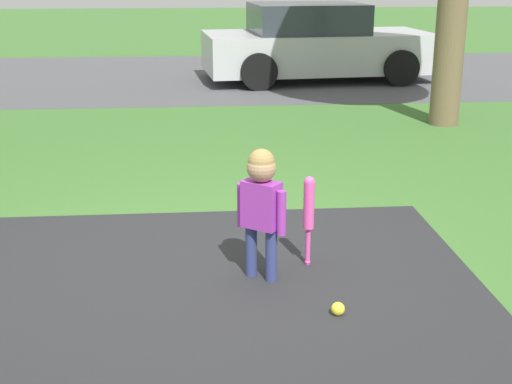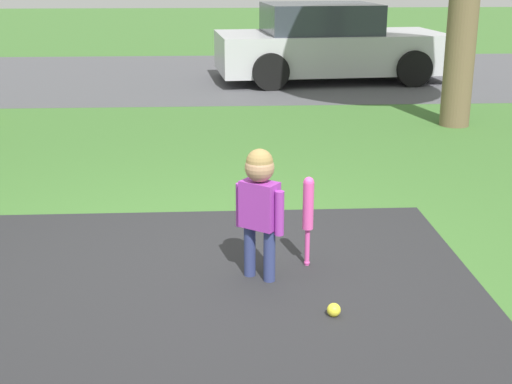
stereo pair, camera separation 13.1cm
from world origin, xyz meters
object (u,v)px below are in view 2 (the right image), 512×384
Objects in this scene: baseball_bat at (308,209)px; sports_ball at (334,310)px; child at (260,196)px; parked_car at (328,45)px.

baseball_bat is 7.73× the size of sports_ball.
parked_car reaches higher than child.
child is 0.87m from sports_ball.
parked_car reaches higher than sports_ball.
baseball_bat is at bearing 66.46° from child.
baseball_bat reaches higher than sports_ball.
parked_car is at bearing 115.24° from child.
parked_car is at bearing 81.63° from sports_ball.
sports_ball is (0.40, -0.56, -0.53)m from child.
sports_ball is 9.00m from parked_car.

